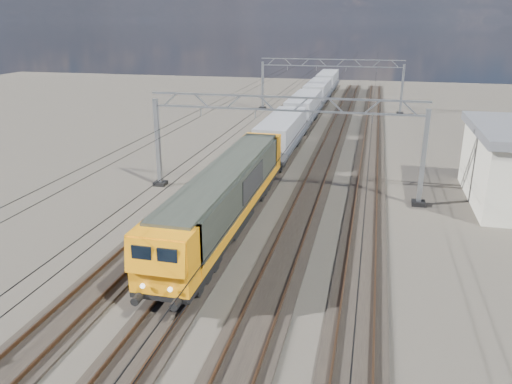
% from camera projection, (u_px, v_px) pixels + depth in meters
% --- Properties ---
extents(ground, '(160.00, 160.00, 0.00)m').
position_uv_depth(ground, '(271.00, 214.00, 32.61)').
color(ground, black).
rests_on(ground, ground).
extents(track_outer_west, '(2.60, 140.00, 0.30)m').
position_uv_depth(track_outer_west, '(185.00, 206.00, 33.89)').
color(track_outer_west, black).
rests_on(track_outer_west, ground).
extents(track_loco, '(2.60, 140.00, 0.30)m').
position_uv_depth(track_loco, '(241.00, 211.00, 33.02)').
color(track_loco, black).
rests_on(track_loco, ground).
extents(track_inner_east, '(2.60, 140.00, 0.30)m').
position_uv_depth(track_inner_east, '(301.00, 216.00, 32.15)').
color(track_inner_east, black).
rests_on(track_inner_east, ground).
extents(track_outer_east, '(2.60, 140.00, 0.30)m').
position_uv_depth(track_outer_east, '(364.00, 221.00, 31.28)').
color(track_outer_east, black).
rests_on(track_outer_east, ground).
extents(catenary_gantry_mid, '(19.90, 0.90, 7.11)m').
position_uv_depth(catenary_gantry_mid, '(283.00, 142.00, 35.02)').
color(catenary_gantry_mid, gray).
rests_on(catenary_gantry_mid, ground).
extents(catenary_gantry_far, '(19.90, 0.90, 7.11)m').
position_uv_depth(catenary_gantry_far, '(330.00, 83.00, 68.14)').
color(catenary_gantry_far, gray).
rests_on(catenary_gantry_far, ground).
extents(overhead_wires, '(12.03, 140.00, 0.53)m').
position_uv_depth(overhead_wires, '(293.00, 107.00, 38.10)').
color(overhead_wires, black).
rests_on(overhead_wires, ground).
extents(locomotive, '(2.76, 21.10, 3.62)m').
position_uv_depth(locomotive, '(227.00, 194.00, 29.39)').
color(locomotive, black).
rests_on(locomotive, ground).
extents(hopper_wagon_lead, '(3.38, 13.00, 3.25)m').
position_uv_depth(hopper_wagon_lead, '(282.00, 133.00, 45.70)').
color(hopper_wagon_lead, black).
rests_on(hopper_wagon_lead, ground).
extents(hopper_wagon_mid, '(3.38, 13.00, 3.25)m').
position_uv_depth(hopper_wagon_mid, '(304.00, 108.00, 58.76)').
color(hopper_wagon_mid, black).
rests_on(hopper_wagon_mid, ground).
extents(hopper_wagon_third, '(3.38, 13.00, 3.25)m').
position_uv_depth(hopper_wagon_third, '(318.00, 92.00, 71.83)').
color(hopper_wagon_third, black).
rests_on(hopper_wagon_third, ground).
extents(hopper_wagon_fourth, '(3.38, 13.00, 3.25)m').
position_uv_depth(hopper_wagon_fourth, '(327.00, 81.00, 84.89)').
color(hopper_wagon_fourth, black).
rests_on(hopper_wagon_fourth, ground).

